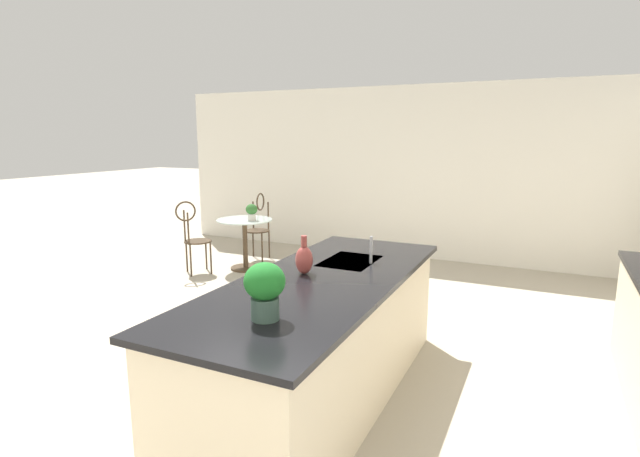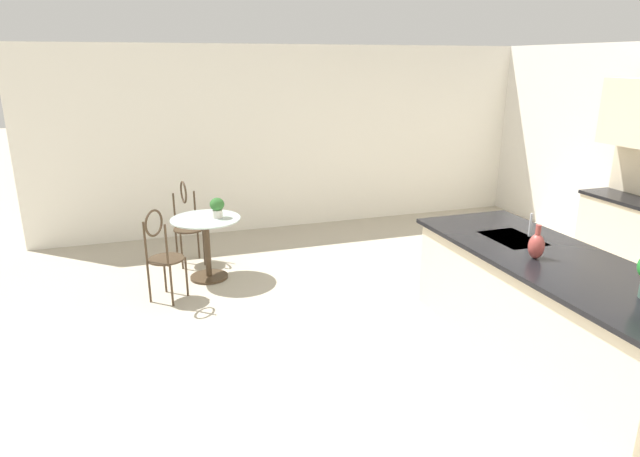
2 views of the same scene
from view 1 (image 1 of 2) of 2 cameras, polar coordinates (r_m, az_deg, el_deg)
ground_plane at (r=4.47m, az=-8.38°, el=-14.80°), size 40.00×40.00×0.00m
wall_left_window at (r=7.94m, az=8.71°, el=6.55°), size 0.12×7.80×2.70m
kitchen_island at (r=3.65m, az=0.16°, el=-12.72°), size 2.80×1.06×0.92m
bistro_table at (r=7.14m, az=-8.80°, el=-1.25°), size 0.80×0.80×0.74m
chair_near_window at (r=7.71m, az=-7.24°, el=0.64°), size 0.51×0.43×1.04m
chair_by_island at (r=7.04m, az=-14.65°, el=-0.61°), size 0.53×0.53×1.04m
sink_faucet at (r=3.89m, az=6.02°, el=-2.51°), size 0.02×0.02×0.22m
potted_plant_on_table at (r=6.98m, az=-8.03°, el=2.05°), size 0.17×0.17×0.23m
potted_plant_counter_far at (r=2.70m, az=-6.52°, el=-6.87°), size 0.23×0.23×0.32m
vase_on_counter at (r=3.58m, az=-1.88°, el=-3.64°), size 0.13×0.13×0.29m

